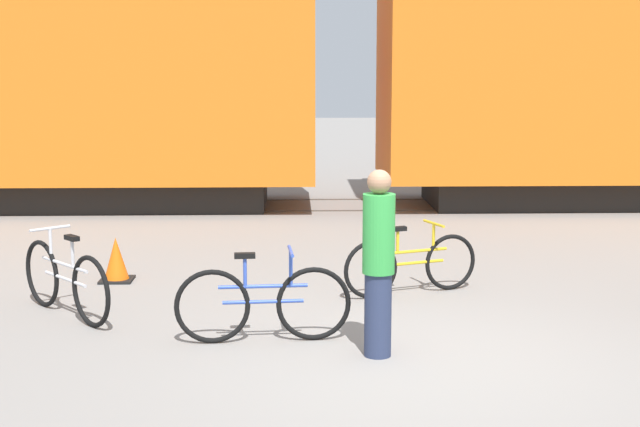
{
  "coord_description": "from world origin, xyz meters",
  "views": [
    {
      "loc": [
        -1.06,
        -7.72,
        2.61
      ],
      "look_at": [
        -0.78,
        1.53,
        1.1
      ],
      "focal_mm": 50.0,
      "sensor_mm": 36.0,
      "label": 1
    }
  ],
  "objects_px": {
    "freight_train": "(349,50)",
    "bicycle_blue": "(263,303)",
    "bicycle_silver": "(65,280)",
    "traffic_cone": "(116,261)",
    "bicycle_yellow": "(411,264)",
    "person_in_green": "(378,262)"
  },
  "relations": [
    {
      "from": "freight_train",
      "to": "bicycle_blue",
      "type": "relative_size",
      "value": 14.37
    },
    {
      "from": "bicycle_silver",
      "to": "bicycle_blue",
      "type": "height_order",
      "value": "bicycle_silver"
    },
    {
      "from": "bicycle_blue",
      "to": "traffic_cone",
      "type": "xyz_separation_m",
      "value": [
        -1.91,
        2.55,
        -0.13
      ]
    },
    {
      "from": "freight_train",
      "to": "bicycle_silver",
      "type": "relative_size",
      "value": 17.15
    },
    {
      "from": "bicycle_blue",
      "to": "bicycle_yellow",
      "type": "bearing_deg",
      "value": 47.13
    },
    {
      "from": "person_in_green",
      "to": "traffic_cone",
      "type": "height_order",
      "value": "person_in_green"
    },
    {
      "from": "person_in_green",
      "to": "bicycle_silver",
      "type": "bearing_deg",
      "value": -108.0
    },
    {
      "from": "freight_train",
      "to": "bicycle_blue",
      "type": "bearing_deg",
      "value": -98.87
    },
    {
      "from": "freight_train",
      "to": "bicycle_blue",
      "type": "height_order",
      "value": "freight_train"
    },
    {
      "from": "bicycle_silver",
      "to": "traffic_cone",
      "type": "bearing_deg",
      "value": 81.93
    },
    {
      "from": "bicycle_yellow",
      "to": "person_in_green",
      "type": "distance_m",
      "value": 2.39
    },
    {
      "from": "person_in_green",
      "to": "traffic_cone",
      "type": "xyz_separation_m",
      "value": [
        -2.97,
        3.01,
        -0.63
      ]
    },
    {
      "from": "bicycle_blue",
      "to": "person_in_green",
      "type": "height_order",
      "value": "person_in_green"
    },
    {
      "from": "bicycle_yellow",
      "to": "freight_train",
      "type": "bearing_deg",
      "value": 92.64
    },
    {
      "from": "bicycle_yellow",
      "to": "traffic_cone",
      "type": "height_order",
      "value": "bicycle_yellow"
    },
    {
      "from": "person_in_green",
      "to": "bicycle_blue",
      "type": "bearing_deg",
      "value": -107.23
    },
    {
      "from": "freight_train",
      "to": "traffic_cone",
      "type": "height_order",
      "value": "freight_train"
    },
    {
      "from": "freight_train",
      "to": "person_in_green",
      "type": "height_order",
      "value": "freight_train"
    },
    {
      "from": "bicycle_yellow",
      "to": "person_in_green",
      "type": "height_order",
      "value": "person_in_green"
    },
    {
      "from": "freight_train",
      "to": "traffic_cone",
      "type": "xyz_separation_m",
      "value": [
        -3.26,
        -6.11,
        -2.69
      ]
    },
    {
      "from": "freight_train",
      "to": "bicycle_silver",
      "type": "height_order",
      "value": "freight_train"
    },
    {
      "from": "freight_train",
      "to": "person_in_green",
      "type": "distance_m",
      "value": 9.36
    }
  ]
}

